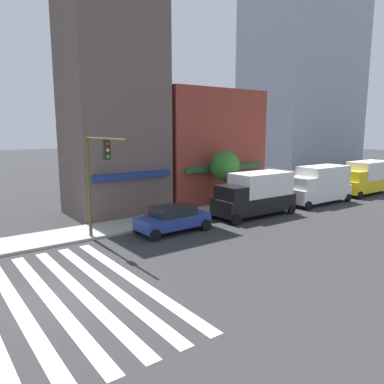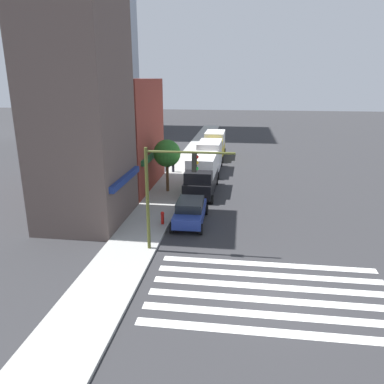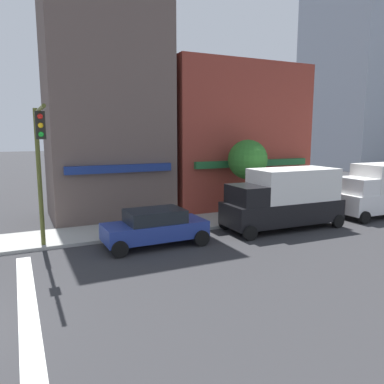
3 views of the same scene
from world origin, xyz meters
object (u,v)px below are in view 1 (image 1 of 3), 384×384
Objects in this scene: traffic_signal at (96,169)px; fire_hydrant at (147,219)px; box_truck_black at (255,194)px; sedan_blue at (173,218)px; pedestrian_grey_coat at (276,186)px; street_tree at (225,166)px; box_truck_yellow at (366,177)px; box_truck_white at (319,184)px.

traffic_signal is 6.89× the size of fire_hydrant.
box_truck_black is at bearing -12.45° from fire_hydrant.
sedan_blue is 13.62m from pedestrian_grey_coat.
pedestrian_grey_coat is 0.41× the size of street_tree.
sedan_blue is at bearing -178.83° from box_truck_black.
sedan_blue is 6.97m from box_truck_black.
box_truck_yellow is at bearing -4.36° from fire_hydrant.
box_truck_black is 7.34m from box_truck_white.
traffic_signal is 26.02m from box_truck_yellow.
box_truck_black is 3.53× the size of pedestrian_grey_coat.
box_truck_yellow is at bearing -1.31° from traffic_signal.
sedan_blue is 21.54m from box_truck_yellow.
box_truck_black is 3.32m from street_tree.
traffic_signal is 0.93× the size of box_truck_yellow.
fire_hydrant is (-15.04, 1.70, -0.97)m from box_truck_white.
box_truck_yellow is 1.44× the size of street_tree.
box_truck_black is 1.00× the size of box_truck_white.
traffic_signal is at bearing 178.97° from box_truck_white.
sedan_blue is 1.03× the size of street_tree.
box_truck_black is at bearing -2.99° from traffic_signal.
pedestrian_grey_coat is at bearing 7.49° from fire_hydrant.
street_tree reaches higher than box_truck_black.
box_truck_white is at bearing 1.17° from box_truck_black.
box_truck_black is (6.93, -0.00, 0.75)m from sedan_blue.
street_tree is at bearing 169.74° from box_truck_yellow.
box_truck_yellow is at bearing 1.17° from box_truck_black.
traffic_signal is at bearing -162.92° from fire_hydrant.
box_truck_black is 1.45× the size of street_tree.
box_truck_white reaches higher than pedestrian_grey_coat.
street_tree reaches higher than pedestrian_grey_coat.
box_truck_yellow reaches higher than fire_hydrant.
sedan_blue is at bearing -65.61° from fire_hydrant.
pedestrian_grey_coat is at bearing 108.34° from box_truck_white.
traffic_signal is 18.02m from pedestrian_grey_coat.
pedestrian_grey_coat is at bearing 157.46° from box_truck_yellow.
box_truck_black is (11.31, -0.59, -2.40)m from traffic_signal.
box_truck_black is 7.17m from pedestrian_grey_coat.
box_truck_black is 7.42× the size of fire_hydrant.
box_truck_white is 15.17m from fire_hydrant.
pedestrian_grey_coat is at bearing 13.98° from sedan_blue.
sedan_blue is (4.38, -0.59, -3.15)m from traffic_signal.
fire_hydrant is at bearing 113.34° from sedan_blue.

